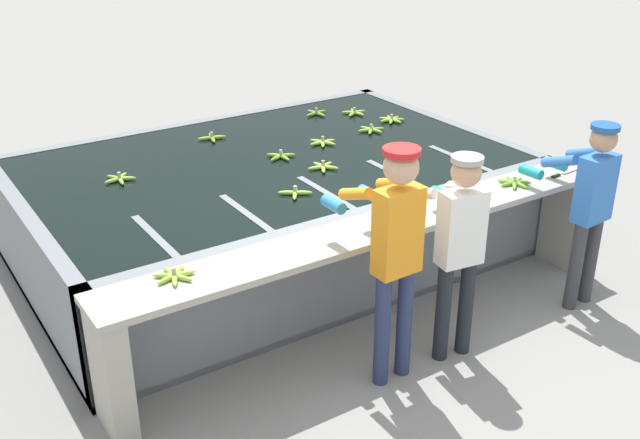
% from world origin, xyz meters
% --- Properties ---
extents(ground_plane, '(80.00, 80.00, 0.00)m').
position_xyz_m(ground_plane, '(0.00, 0.00, 0.00)').
color(ground_plane, gray).
rests_on(ground_plane, ground).
extents(wash_tank, '(4.41, 2.92, 0.93)m').
position_xyz_m(wash_tank, '(0.00, 1.89, 0.46)').
color(wash_tank, gray).
rests_on(wash_tank, ground).
extents(work_ledge, '(4.41, 0.45, 0.93)m').
position_xyz_m(work_ledge, '(0.00, 0.23, 0.66)').
color(work_ledge, '#A8A393').
rests_on(work_ledge, ground).
extents(worker_0, '(0.42, 0.73, 1.73)m').
position_xyz_m(worker_0, '(-0.28, -0.27, 1.06)').
color(worker_0, navy).
rests_on(worker_0, ground).
extents(worker_1, '(0.47, 0.73, 1.58)m').
position_xyz_m(worker_1, '(0.28, -0.29, 0.95)').
color(worker_1, '#1E2328').
rests_on(worker_1, ground).
extents(worker_2, '(0.43, 0.72, 1.57)m').
position_xyz_m(worker_2, '(1.66, -0.32, 0.94)').
color(worker_2, '#38383D').
rests_on(worker_2, ground).
extents(banana_bunch_floating_0, '(0.28, 0.27, 0.08)m').
position_xyz_m(banana_bunch_floating_0, '(0.11, 1.87, 0.95)').
color(banana_bunch_floating_0, '#7FAD33').
rests_on(banana_bunch_floating_0, wash_tank).
extents(banana_bunch_floating_1, '(0.28, 0.26, 0.08)m').
position_xyz_m(banana_bunch_floating_1, '(0.65, 1.99, 0.95)').
color(banana_bunch_floating_1, '#9EC642').
rests_on(banana_bunch_floating_1, wash_tank).
extents(banana_bunch_floating_2, '(0.25, 0.25, 0.08)m').
position_xyz_m(banana_bunch_floating_2, '(-0.23, 1.06, 0.95)').
color(banana_bunch_floating_2, '#9EC642').
rests_on(banana_bunch_floating_2, wash_tank).
extents(banana_bunch_floating_3, '(0.27, 0.27, 0.08)m').
position_xyz_m(banana_bunch_floating_3, '(-1.31, 2.14, 0.95)').
color(banana_bunch_floating_3, '#93BC3D').
rests_on(banana_bunch_floating_3, wash_tank).
extents(banana_bunch_floating_4, '(0.28, 0.28, 0.08)m').
position_xyz_m(banana_bunch_floating_4, '(1.65, 2.20, 0.95)').
color(banana_bunch_floating_4, '#93BC3D').
rests_on(banana_bunch_floating_4, wash_tank).
extents(banana_bunch_floating_5, '(0.27, 0.28, 0.08)m').
position_xyz_m(banana_bunch_floating_5, '(1.47, 2.62, 0.95)').
color(banana_bunch_floating_5, '#9EC642').
rests_on(banana_bunch_floating_5, wash_tank).
extents(banana_bunch_floating_6, '(0.28, 0.27, 0.08)m').
position_xyz_m(banana_bunch_floating_6, '(0.28, 1.43, 0.95)').
color(banana_bunch_floating_6, '#9EC642').
rests_on(banana_bunch_floating_6, wash_tank).
extents(banana_bunch_floating_7, '(0.28, 0.28, 0.08)m').
position_xyz_m(banana_bunch_floating_7, '(1.12, 2.83, 0.95)').
color(banana_bunch_floating_7, '#7FAD33').
rests_on(banana_bunch_floating_7, wash_tank).
extents(banana_bunch_floating_8, '(0.28, 0.28, 0.08)m').
position_xyz_m(banana_bunch_floating_8, '(-0.19, 2.69, 0.95)').
color(banana_bunch_floating_8, '#8CB738').
rests_on(banana_bunch_floating_8, wash_tank).
extents(banana_bunch_floating_9, '(0.28, 0.28, 0.08)m').
position_xyz_m(banana_bunch_floating_9, '(1.27, 2.04, 0.95)').
color(banana_bunch_floating_9, '#8CB738').
rests_on(banana_bunch_floating_9, wash_tank).
extents(banana_bunch_ledge_0, '(0.28, 0.28, 0.08)m').
position_xyz_m(banana_bunch_ledge_0, '(1.40, 0.23, 0.95)').
color(banana_bunch_ledge_0, '#75A333').
rests_on(banana_bunch_ledge_0, work_ledge).
extents(banana_bunch_ledge_1, '(0.28, 0.28, 0.08)m').
position_xyz_m(banana_bunch_ledge_1, '(-1.60, 0.31, 0.95)').
color(banana_bunch_ledge_1, '#9EC642').
rests_on(banana_bunch_ledge_1, work_ledge).
extents(knife_0, '(0.35, 0.06, 0.02)m').
position_xyz_m(knife_0, '(1.90, 0.17, 0.94)').
color(knife_0, silver).
rests_on(knife_0, work_ledge).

